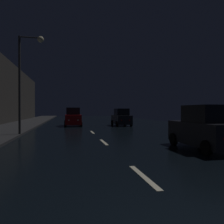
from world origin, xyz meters
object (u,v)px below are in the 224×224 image
at_px(streetlamp_overhead, 27,69).
at_px(car_approaching_headlights, 73,118).
at_px(car_parked_right_near, 205,129).
at_px(car_parked_right_far, 121,118).

bearing_deg(streetlamp_overhead, car_approaching_headlights, 70.14).
xyz_separation_m(streetlamp_overhead, car_approaching_headlights, (3.40, 9.41, -3.69)).
relative_size(car_approaching_headlights, car_parked_right_near, 1.04).
height_order(streetlamp_overhead, car_parked_right_near, streetlamp_overhead).
distance_m(car_approaching_headlights, car_parked_right_near, 17.38).
height_order(car_approaching_headlights, car_parked_right_near, car_approaching_headlights).
relative_size(car_approaching_headlights, car_parked_right_far, 1.05).
xyz_separation_m(streetlamp_overhead, car_parked_right_far, (8.95, 8.82, -3.73)).
relative_size(streetlamp_overhead, car_approaching_headlights, 1.68).
distance_m(streetlamp_overhead, car_approaching_headlights, 10.67).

